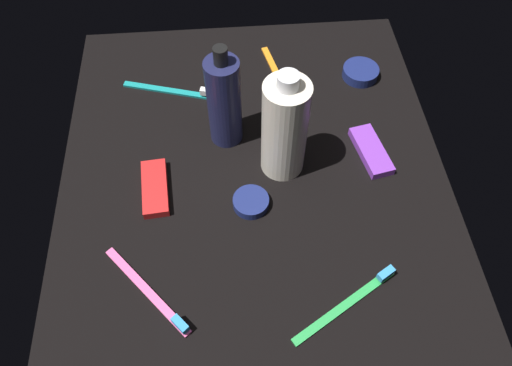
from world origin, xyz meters
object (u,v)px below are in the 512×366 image
(cream_tin_left, at_px, (360,72))
(cream_tin_right, at_px, (251,202))
(toothbrush_green, at_px, (351,300))
(toothbrush_orange, at_px, (281,81))
(bodywash_bottle, at_px, (285,129))
(toothbrush_teal, at_px, (175,90))
(snack_bar_purple, at_px, (371,151))
(lotion_bottle, at_px, (224,102))
(snack_bar_red, at_px, (155,188))
(toothbrush_pink, at_px, (151,295))

(cream_tin_left, distance_m, cream_tin_right, 0.36)
(cream_tin_left, bearing_deg, toothbrush_green, -13.32)
(toothbrush_orange, bearing_deg, bodywash_bottle, -5.74)
(toothbrush_green, relative_size, toothbrush_teal, 0.92)
(cream_tin_left, bearing_deg, snack_bar_purple, -6.21)
(lotion_bottle, xyz_separation_m, toothbrush_orange, (-0.12, 0.11, -0.08))
(lotion_bottle, distance_m, cream_tin_right, 0.17)
(snack_bar_red, bearing_deg, bodywash_bottle, 95.19)
(toothbrush_orange, bearing_deg, toothbrush_pink, -29.34)
(lotion_bottle, xyz_separation_m, cream_tin_right, (0.15, 0.03, -0.08))
(toothbrush_teal, bearing_deg, bodywash_bottle, 44.70)
(bodywash_bottle, relative_size, toothbrush_pink, 1.40)
(bodywash_bottle, distance_m, toothbrush_orange, 0.21)
(toothbrush_green, distance_m, snack_bar_red, 0.35)
(bodywash_bottle, bearing_deg, toothbrush_pink, -44.23)
(toothbrush_pink, height_order, toothbrush_green, same)
(lotion_bottle, bearing_deg, toothbrush_orange, 138.27)
(lotion_bottle, distance_m, snack_bar_purple, 0.26)
(bodywash_bottle, relative_size, snack_bar_purple, 1.94)
(lotion_bottle, height_order, toothbrush_orange, lotion_bottle)
(toothbrush_teal, relative_size, snack_bar_purple, 1.69)
(toothbrush_orange, relative_size, cream_tin_right, 3.10)
(lotion_bottle, bearing_deg, toothbrush_green, 26.58)
(toothbrush_green, distance_m, snack_bar_purple, 0.27)
(toothbrush_green, distance_m, toothbrush_orange, 0.44)
(cream_tin_right, bearing_deg, bodywash_bottle, 142.40)
(lotion_bottle, relative_size, cream_tin_left, 2.84)
(lotion_bottle, distance_m, toothbrush_pink, 0.32)
(bodywash_bottle, bearing_deg, cream_tin_right, -37.60)
(toothbrush_pink, xyz_separation_m, cream_tin_left, (-0.41, 0.38, 0.00))
(toothbrush_orange, height_order, snack_bar_red, toothbrush_orange)
(toothbrush_green, height_order, toothbrush_teal, same)
(toothbrush_pink, relative_size, cream_tin_right, 2.50)
(toothbrush_orange, xyz_separation_m, toothbrush_teal, (0.01, -0.20, 0.00))
(toothbrush_green, height_order, toothbrush_orange, same)
(snack_bar_purple, bearing_deg, toothbrush_teal, -128.87)
(bodywash_bottle, xyz_separation_m, cream_tin_right, (0.08, -0.06, -0.08))
(lotion_bottle, relative_size, toothbrush_pink, 1.36)
(toothbrush_pink, bearing_deg, cream_tin_right, 132.71)
(lotion_bottle, bearing_deg, bodywash_bottle, 52.09)
(cream_tin_right, bearing_deg, toothbrush_pink, -47.29)
(toothbrush_green, height_order, cream_tin_right, toothbrush_green)
(toothbrush_teal, distance_m, snack_bar_red, 0.22)
(toothbrush_orange, bearing_deg, toothbrush_green, 6.45)
(lotion_bottle, relative_size, toothbrush_orange, 1.09)
(toothbrush_pink, relative_size, toothbrush_teal, 0.82)
(toothbrush_green, bearing_deg, toothbrush_teal, -149.82)
(toothbrush_teal, height_order, cream_tin_right, toothbrush_teal)
(cream_tin_right, bearing_deg, snack_bar_purple, 111.91)
(toothbrush_orange, bearing_deg, toothbrush_teal, -87.49)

